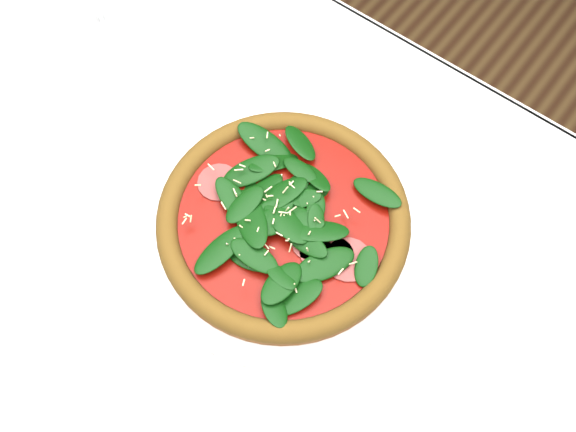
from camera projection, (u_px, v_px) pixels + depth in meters
The scene contains 4 objects.
ground at pixel (274, 377), 1.49m from camera, with size 6.00×6.00×0.00m, color brown.
dining_table at pixel (265, 277), 0.90m from camera, with size 1.21×0.81×0.75m.
plate at pixel (284, 225), 0.82m from camera, with size 0.37×0.37×0.02m.
pizza at pixel (283, 218), 0.80m from camera, with size 0.36×0.36×0.04m.
Camera 1 is at (0.22, -0.24, 1.50)m, focal length 40.00 mm.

